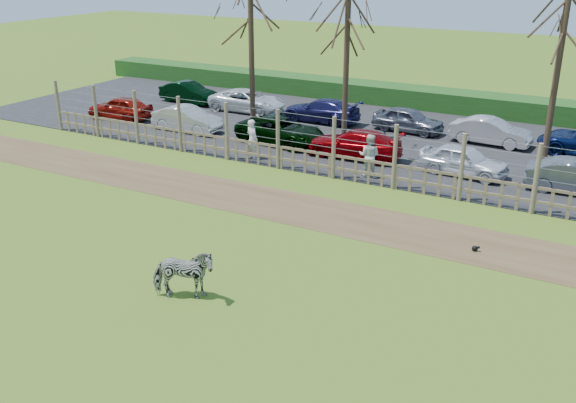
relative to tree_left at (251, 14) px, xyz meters
The scene contains 22 objects.
ground 15.17m from the tree_left, 62.53° to the right, with size 120.00×120.00×0.00m, color olive.
dirt_strip 11.74m from the tree_left, 50.91° to the right, with size 34.00×2.80×0.01m, color brown.
asphalt 8.81m from the tree_left, 17.10° to the left, with size 44.00×13.00×0.04m, color #232326.
hedge 12.20m from the tree_left, 54.16° to the left, with size 46.00×2.00×1.10m, color #1E4716.
fence 9.25m from the tree_left, 34.70° to the right, with size 30.16×0.16×2.50m.
tree_left is the anchor object (origin of this frame).
tree_mid 4.67m from the tree_left, 12.53° to the left, with size 4.80×4.80×6.83m.
tree_right 13.59m from the tree_left, ahead, with size 4.80×4.80×7.35m.
zebra 17.20m from the tree_left, 64.45° to the right, with size 0.75×1.65×1.39m, color gray.
visitor_a 6.61m from the tree_left, 58.49° to the right, with size 0.63×0.41×1.72m, color silver.
visitor_b 9.75m from the tree_left, 25.83° to the right, with size 0.84×0.65×1.72m, color silver.
crow 16.47m from the tree_left, 32.83° to the right, with size 0.24×0.17×0.19m.
car_0 9.00m from the tree_left, 169.10° to the right, with size 1.42×3.52×1.20m, color maroon.
car_1 5.93m from the tree_left, 149.70° to the right, with size 1.27×3.64×1.20m, color beige.
car_2 5.65m from the tree_left, 29.40° to the right, with size 1.99×4.32×1.20m, color black.
car_3 8.10m from the tree_left, 15.11° to the right, with size 1.68×4.13×1.20m, color #870106.
car_4 12.10m from the tree_left, ahead, with size 1.42×3.52×1.20m, color silver.
car_7 8.92m from the tree_left, 152.32° to the left, with size 1.27×3.64×1.20m, color black.
car_8 6.40m from the tree_left, 125.95° to the left, with size 1.99×4.32×1.20m, color silver.
car_9 6.30m from the tree_left, 55.06° to the left, with size 1.68×4.13×1.20m, color #191846.
car_10 9.14m from the tree_left, 26.96° to the left, with size 1.42×3.52×1.20m, color #525564.
car_11 12.39m from the tree_left, 16.48° to the left, with size 1.27×3.64×1.20m, color #BEB4B5.
Camera 1 is at (10.00, -13.83, 8.45)m, focal length 40.00 mm.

